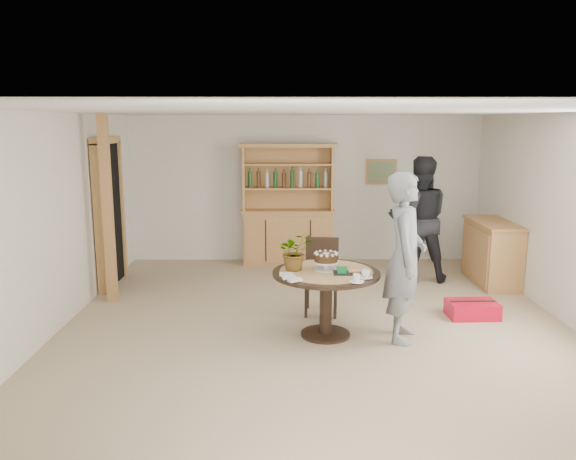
{
  "coord_description": "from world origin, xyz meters",
  "views": [
    {
      "loc": [
        -0.4,
        -6.13,
        2.39
      ],
      "look_at": [
        -0.33,
        0.8,
        1.05
      ],
      "focal_mm": 35.0,
      "sensor_mm": 36.0,
      "label": 1
    }
  ],
  "objects_px": {
    "dining_table": "(326,284)",
    "dining_chair": "(322,271)",
    "sideboard": "(492,252)",
    "red_suitcase": "(472,309)",
    "hutch": "(288,224)",
    "adult_person": "(419,219)",
    "teen_boy": "(405,257)"
  },
  "relations": [
    {
      "from": "dining_table",
      "to": "dining_chair",
      "type": "relative_size",
      "value": 1.27
    },
    {
      "from": "sideboard",
      "to": "red_suitcase",
      "type": "relative_size",
      "value": 2.06
    },
    {
      "from": "hutch",
      "to": "dining_table",
      "type": "xyz_separation_m",
      "value": [
        0.39,
        -3.33,
        -0.08
      ]
    },
    {
      "from": "sideboard",
      "to": "dining_chair",
      "type": "bearing_deg",
      "value": -154.45
    },
    {
      "from": "hutch",
      "to": "red_suitcase",
      "type": "relative_size",
      "value": 3.34
    },
    {
      "from": "hutch",
      "to": "sideboard",
      "type": "xyz_separation_m",
      "value": [
        3.04,
        -1.24,
        -0.22
      ]
    },
    {
      "from": "sideboard",
      "to": "dining_table",
      "type": "relative_size",
      "value": 1.05
    },
    {
      "from": "sideboard",
      "to": "adult_person",
      "type": "bearing_deg",
      "value": 170.55
    },
    {
      "from": "sideboard",
      "to": "teen_boy",
      "type": "distance_m",
      "value": 2.87
    },
    {
      "from": "hutch",
      "to": "teen_boy",
      "type": "relative_size",
      "value": 1.09
    },
    {
      "from": "sideboard",
      "to": "dining_table",
      "type": "height_order",
      "value": "sideboard"
    },
    {
      "from": "dining_table",
      "to": "hutch",
      "type": "bearing_deg",
      "value": 96.7
    },
    {
      "from": "hutch",
      "to": "sideboard",
      "type": "relative_size",
      "value": 1.62
    },
    {
      "from": "hutch",
      "to": "dining_table",
      "type": "height_order",
      "value": "hutch"
    },
    {
      "from": "dining_chair",
      "to": "red_suitcase",
      "type": "height_order",
      "value": "dining_chair"
    },
    {
      "from": "adult_person",
      "to": "teen_boy",
      "type": "bearing_deg",
      "value": 75.12
    },
    {
      "from": "hutch",
      "to": "dining_chair",
      "type": "height_order",
      "value": "hutch"
    },
    {
      "from": "dining_table",
      "to": "red_suitcase",
      "type": "height_order",
      "value": "dining_table"
    },
    {
      "from": "hutch",
      "to": "dining_table",
      "type": "bearing_deg",
      "value": -83.3
    },
    {
      "from": "hutch",
      "to": "adult_person",
      "type": "height_order",
      "value": "hutch"
    },
    {
      "from": "dining_table",
      "to": "adult_person",
      "type": "xyz_separation_m",
      "value": [
        1.58,
        2.27,
        0.34
      ]
    },
    {
      "from": "adult_person",
      "to": "dining_table",
      "type": "bearing_deg",
      "value": 57.38
    },
    {
      "from": "dining_table",
      "to": "red_suitcase",
      "type": "bearing_deg",
      "value": 17.46
    },
    {
      "from": "hutch",
      "to": "dining_table",
      "type": "relative_size",
      "value": 1.7
    },
    {
      "from": "hutch",
      "to": "dining_table",
      "type": "distance_m",
      "value": 3.36
    },
    {
      "from": "teen_boy",
      "to": "adult_person",
      "type": "distance_m",
      "value": 2.48
    },
    {
      "from": "red_suitcase",
      "to": "teen_boy",
      "type": "bearing_deg",
      "value": -147.7
    },
    {
      "from": "dining_table",
      "to": "dining_chair",
      "type": "distance_m",
      "value": 0.83
    },
    {
      "from": "dining_chair",
      "to": "adult_person",
      "type": "relative_size",
      "value": 0.5
    },
    {
      "from": "adult_person",
      "to": "red_suitcase",
      "type": "relative_size",
      "value": 3.09
    },
    {
      "from": "sideboard",
      "to": "teen_boy",
      "type": "relative_size",
      "value": 0.67
    },
    {
      "from": "teen_boy",
      "to": "sideboard",
      "type": "bearing_deg",
      "value": -25.0
    }
  ]
}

